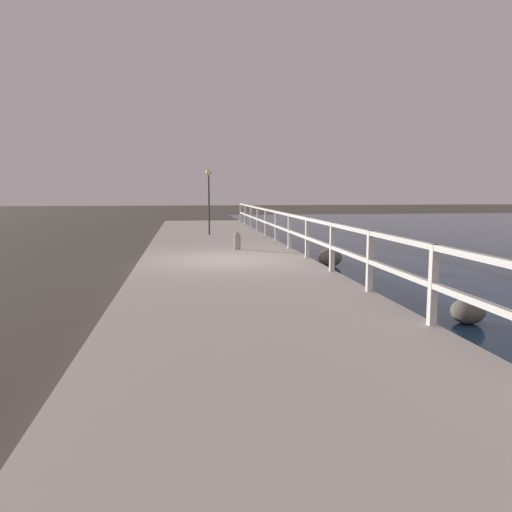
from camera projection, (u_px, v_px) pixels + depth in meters
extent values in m
plane|color=#4C473D|center=(227.00, 268.00, 13.26)|extent=(120.00, 120.00, 0.00)
cube|color=beige|center=(227.00, 264.00, 13.25)|extent=(4.58, 36.00, 0.23)
cube|color=silver|center=(433.00, 285.00, 6.65)|extent=(0.10, 0.10, 1.10)
cube|color=silver|center=(370.00, 261.00, 8.92)|extent=(0.10, 0.10, 1.10)
cube|color=silver|center=(332.00, 247.00, 11.20)|extent=(0.10, 0.10, 1.10)
cube|color=silver|center=(307.00, 238.00, 13.47)|extent=(0.10, 0.10, 1.10)
cube|color=silver|center=(290.00, 231.00, 15.74)|extent=(0.10, 0.10, 1.10)
cube|color=silver|center=(276.00, 226.00, 18.01)|extent=(0.10, 0.10, 1.10)
cube|color=silver|center=(266.00, 222.00, 20.28)|extent=(0.10, 0.10, 1.10)
cube|color=silver|center=(258.00, 219.00, 22.56)|extent=(0.10, 0.10, 1.10)
cube|color=silver|center=(251.00, 217.00, 24.83)|extent=(0.10, 0.10, 1.10)
cube|color=silver|center=(246.00, 214.00, 27.10)|extent=(0.10, 0.10, 1.10)
cube|color=silver|center=(241.00, 213.00, 29.37)|extent=(0.10, 0.10, 1.10)
cube|color=silver|center=(308.00, 219.00, 13.40)|extent=(0.09, 32.50, 0.08)
cube|color=silver|center=(307.00, 238.00, 13.47)|extent=(0.09, 32.50, 0.08)
ellipsoid|color=#666056|center=(330.00, 258.00, 13.50)|extent=(0.65, 0.59, 0.49)
ellipsoid|color=#666056|center=(468.00, 311.00, 7.66)|extent=(0.53, 0.47, 0.40)
cylinder|color=gray|center=(237.00, 243.00, 15.45)|extent=(0.21, 0.21, 0.41)
sphere|color=gray|center=(237.00, 235.00, 15.42)|extent=(0.19, 0.19, 0.19)
cylinder|color=#2D2D33|center=(209.00, 205.00, 20.58)|extent=(0.07, 0.07, 2.44)
sphere|color=beige|center=(209.00, 172.00, 20.41)|extent=(0.25, 0.25, 0.25)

